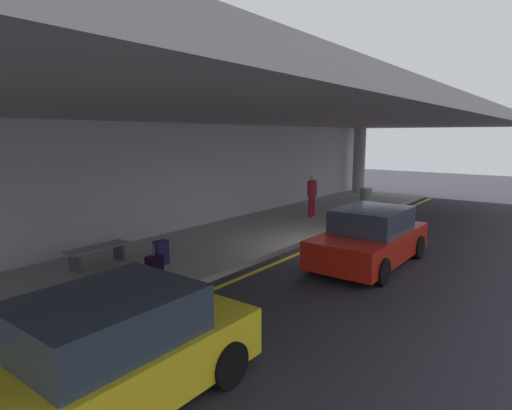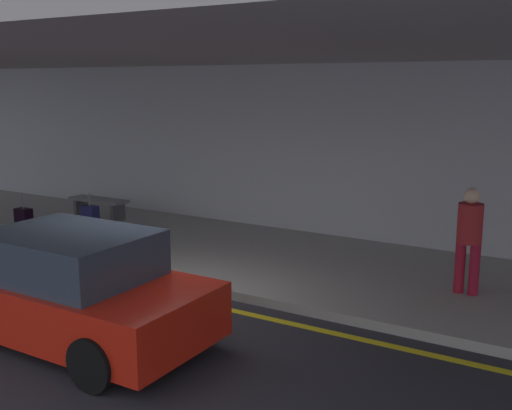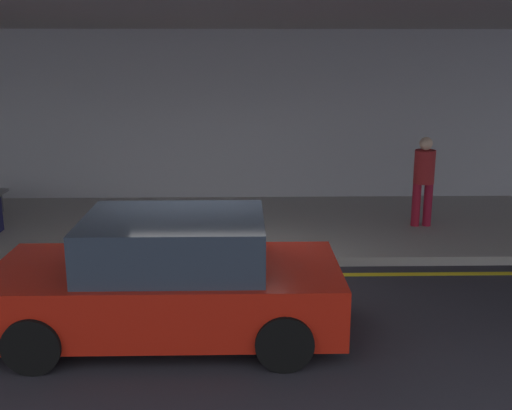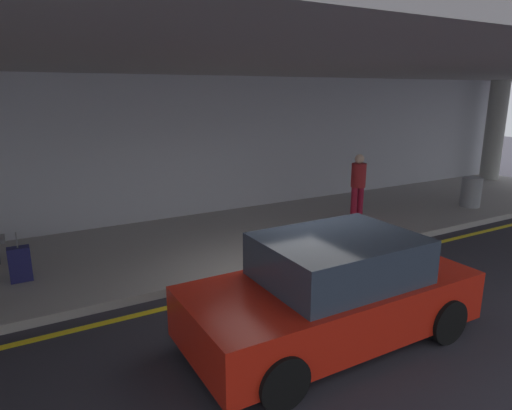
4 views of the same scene
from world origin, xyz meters
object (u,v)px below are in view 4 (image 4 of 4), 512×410
(suitcase_upright_primary, at_px, (20,264))
(support_column_left_mid, at_px, (495,131))
(car_red, at_px, (333,292))
(trash_bin_steel, at_px, (471,192))
(traveler_with_luggage, at_px, (358,182))

(suitcase_upright_primary, bearing_deg, support_column_left_mid, 5.99)
(car_red, height_order, trash_bin_steel, car_red)
(support_column_left_mid, distance_m, trash_bin_steel, 5.21)
(suitcase_upright_primary, bearing_deg, car_red, -47.56)
(support_column_left_mid, xyz_separation_m, trash_bin_steel, (-4.43, -2.35, -1.40))
(support_column_left_mid, distance_m, suitcase_upright_primary, 16.22)
(trash_bin_steel, bearing_deg, traveler_with_luggage, 168.53)
(support_column_left_mid, xyz_separation_m, car_red, (-12.34, -5.81, -1.26))
(support_column_left_mid, distance_m, car_red, 13.70)
(support_column_left_mid, height_order, car_red, support_column_left_mid)
(support_column_left_mid, xyz_separation_m, suitcase_upright_primary, (-16.05, -1.82, -1.51))
(traveler_with_luggage, xyz_separation_m, suitcase_upright_primary, (-7.95, -0.21, -0.65))
(car_red, distance_m, traveler_with_luggage, 5.99)
(car_red, xyz_separation_m, suitcase_upright_primary, (-3.71, 4.00, -0.25))
(support_column_left_mid, height_order, traveler_with_luggage, support_column_left_mid)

